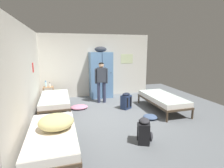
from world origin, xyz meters
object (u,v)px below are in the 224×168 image
object	(u,v)px
water_bottle	(46,84)
bed_left_rear	(55,99)
backpack_black	(144,131)
backpack_navy	(126,101)
clothes_pile_pink	(79,107)
clothes_pile_denim	(150,117)
bed_right	(163,99)
bedding_heap	(56,122)
locker_bank	(101,74)
bed_left_front	(52,135)
lotion_bottle	(50,85)
person_traveler	(101,79)
shelf_unit	(49,93)

from	to	relation	value
water_bottle	bed_left_rear	bearing A→B (deg)	-74.25
backpack_black	backpack_navy	bearing A→B (deg)	79.63
water_bottle	backpack_black	xyz separation A→B (m)	(2.21, -3.82, -0.42)
clothes_pile_pink	clothes_pile_denim	xyz separation A→B (m)	(1.89, -1.46, -0.00)
bed_right	clothes_pile_denim	bearing A→B (deg)	-142.49
water_bottle	backpack_black	world-z (taller)	water_bottle
bedding_heap	clothes_pile_denim	xyz separation A→B (m)	(2.57, 1.01, -0.58)
backpack_navy	clothes_pile_denim	xyz separation A→B (m)	(0.38, -1.03, -0.21)
locker_bank	backpack_black	world-z (taller)	locker_bank
bed_left_rear	bed_left_front	bearing A→B (deg)	-90.00
backpack_black	clothes_pile_pink	xyz separation A→B (m)	(-1.12, 2.62, -0.20)
lotion_bottle	clothes_pile_denim	size ratio (longest dim) A/B	0.41
lotion_bottle	backpack_navy	world-z (taller)	lotion_bottle
bed_left_rear	water_bottle	size ratio (longest dim) A/B	7.92
water_bottle	bed_right	bearing A→B (deg)	-29.40
bed_left_rear	water_bottle	bearing A→B (deg)	105.75
bed_left_front	bedding_heap	size ratio (longest dim) A/B	2.86
bedding_heap	water_bottle	distance (m)	3.69
person_traveler	clothes_pile_denim	world-z (taller)	person_traveler
lotion_bottle	clothes_pile_denim	bearing A→B (deg)	-42.48
bed_left_rear	backpack_navy	xyz separation A→B (m)	(2.28, -0.46, -0.12)
shelf_unit	lotion_bottle	distance (m)	0.31
bedding_heap	clothes_pile_pink	distance (m)	2.63
shelf_unit	bedding_heap	xyz separation A→B (m)	(0.33, -3.64, 0.29)
person_traveler	backpack_navy	distance (m)	1.27
bedding_heap	backpack_black	size ratio (longest dim) A/B	1.21
water_bottle	clothes_pile_pink	size ratio (longest dim) A/B	0.42
clothes_pile_pink	water_bottle	bearing A→B (deg)	132.55
bed_right	bed_left_front	distance (m)	3.75
bedding_heap	water_bottle	size ratio (longest dim) A/B	2.77
locker_bank	shelf_unit	distance (m)	2.15
bed_left_rear	person_traveler	xyz separation A→B (m)	(1.66, 0.44, 0.53)
bed_left_front	bedding_heap	bearing A→B (deg)	17.86
lotion_bottle	backpack_black	distance (m)	4.30
backpack_black	locker_bank	bearing A→B (deg)	91.09
shelf_unit	clothes_pile_denim	world-z (taller)	shelf_unit
locker_bank	backpack_navy	distance (m)	1.85
bed_left_front	water_bottle	distance (m)	3.72
bed_right	clothes_pile_pink	bearing A→B (deg)	161.03
person_traveler	clothes_pile_pink	world-z (taller)	person_traveler
person_traveler	backpack_navy	size ratio (longest dim) A/B	2.73
clothes_pile_denim	clothes_pile_pink	bearing A→B (deg)	142.25
lotion_bottle	backpack_navy	bearing A→B (deg)	-32.54
bed_right	water_bottle	world-z (taller)	water_bottle
clothes_pile_denim	backpack_navy	bearing A→B (deg)	110.09
bed_left_rear	bed_left_front	xyz separation A→B (m)	(0.00, -2.52, 0.00)
bed_left_rear	locker_bank	bearing A→B (deg)	33.17
backpack_black	person_traveler	bearing A→B (deg)	94.17
backpack_black	lotion_bottle	bearing A→B (deg)	118.75
water_bottle	lotion_bottle	world-z (taller)	water_bottle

